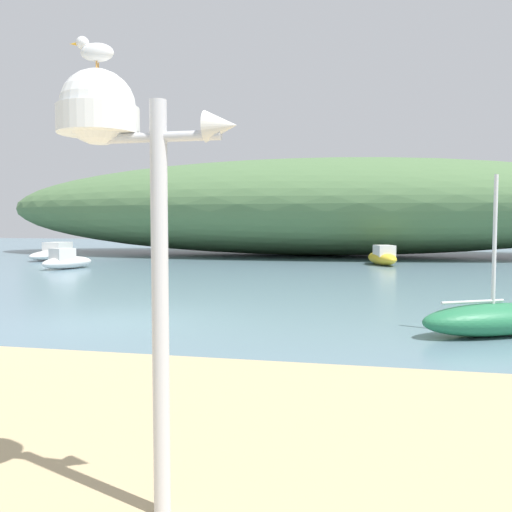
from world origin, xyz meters
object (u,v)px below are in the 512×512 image
object	(u,v)px
mast_structure	(114,144)
sailboat_by_sandbar	(492,319)
motorboat_east_reach	(55,253)
motorboat_inner_mooring	(382,257)
seagull_on_radar	(95,50)
motorboat_west_reach	(66,261)

from	to	relation	value
mast_structure	sailboat_by_sandbar	bearing A→B (deg)	61.74
motorboat_east_reach	sailboat_by_sandbar	bearing A→B (deg)	-40.07
motorboat_inner_mooring	sailboat_by_sandbar	xyz separation A→B (m)	(1.69, -18.19, -0.10)
mast_structure	motorboat_east_reach	bearing A→B (deg)	123.53
seagull_on_radar	motorboat_west_reach	size ratio (longest dim) A/B	0.10
seagull_on_radar	motorboat_west_reach	xyz separation A→B (m)	(-12.79, 20.31, -3.09)
motorboat_west_reach	sailboat_by_sandbar	bearing A→B (deg)	-35.75
motorboat_inner_mooring	sailboat_by_sandbar	distance (m)	18.27
mast_structure	motorboat_inner_mooring	world-z (taller)	mast_structure
motorboat_west_reach	motorboat_inner_mooring	bearing A→B (deg)	20.58
motorboat_east_reach	mast_structure	bearing A→B (deg)	-56.47
sailboat_by_sandbar	motorboat_east_reach	bearing A→B (deg)	139.93
seagull_on_radar	motorboat_inner_mooring	world-z (taller)	seagull_on_radar
motorboat_inner_mooring	sailboat_by_sandbar	size ratio (longest dim) A/B	1.07
motorboat_inner_mooring	motorboat_west_reach	bearing A→B (deg)	-159.42
seagull_on_radar	motorboat_east_reach	xyz separation A→B (m)	(-17.12, 26.03, -3.07)
sailboat_by_sandbar	motorboat_east_reach	xyz separation A→B (m)	(-21.51, 18.10, 0.07)
motorboat_west_reach	motorboat_east_reach	size ratio (longest dim) A/B	0.72
mast_structure	motorboat_east_reach	xyz separation A→B (m)	(-17.25, 26.03, -2.42)
motorboat_west_reach	motorboat_east_reach	bearing A→B (deg)	127.10
sailboat_by_sandbar	seagull_on_radar	bearing A→B (deg)	-118.97
sailboat_by_sandbar	motorboat_east_reach	size ratio (longest dim) A/B	0.78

